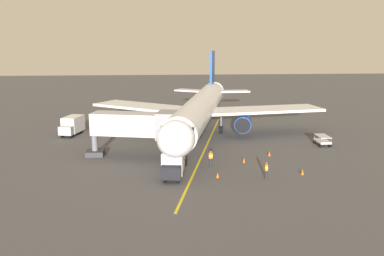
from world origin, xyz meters
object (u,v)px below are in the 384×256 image
(ground_crew_marshaller, at_px, (211,158))
(box_truck_rear_apron, at_px, (72,125))
(safety_cone_nose_right, at_px, (244,160))
(baggage_cart_portside, at_px, (322,140))
(safety_cone_wing_port, at_px, (302,172))
(airplane, at_px, (201,109))
(jet_bridge, at_px, (141,125))
(safety_cone_wing_starboard, at_px, (218,175))
(safety_cone_nose_left, at_px, (269,154))
(ground_crew_loader, at_px, (196,121))
(box_truck_starboard_side, at_px, (173,163))
(ground_crew_wing_walker, at_px, (266,170))
(tug_near_nose, at_px, (114,121))

(ground_crew_marshaller, bearing_deg, box_truck_rear_apron, -42.75)
(ground_crew_marshaller, xyz_separation_m, safety_cone_nose_right, (-3.84, -1.07, -0.61))
(baggage_cart_portside, xyz_separation_m, safety_cone_wing_port, (6.62, 11.30, -0.38))
(airplane, xyz_separation_m, jet_bridge, (7.79, 9.77, -0.24))
(safety_cone_wing_starboard, bearing_deg, box_truck_rear_apron, -48.19)
(safety_cone_wing_port, height_order, safety_cone_wing_starboard, same)
(airplane, height_order, safety_cone_nose_left, airplane)
(ground_crew_loader, relative_size, box_truck_starboard_side, 0.36)
(airplane, bearing_deg, baggage_cart_portside, 158.37)
(box_truck_rear_apron, xyz_separation_m, safety_cone_wing_port, (-26.64, 19.94, -1.11))
(safety_cone_nose_left, bearing_deg, box_truck_rear_apron, -27.22)
(box_truck_starboard_side, bearing_deg, ground_crew_loader, -100.49)
(ground_crew_wing_walker, relative_size, safety_cone_nose_right, 3.11)
(safety_cone_nose_left, distance_m, safety_cone_nose_right, 4.28)
(ground_crew_marshaller, distance_m, baggage_cart_portside, 17.32)
(airplane, xyz_separation_m, box_truck_rear_apron, (18.17, -2.65, -2.62))
(safety_cone_wing_starboard, bearing_deg, safety_cone_wing_port, -178.48)
(ground_crew_loader, height_order, box_truck_rear_apron, box_truck_rear_apron)
(ground_crew_marshaller, xyz_separation_m, safety_cone_wing_starboard, (-0.24, 3.71, -0.61))
(airplane, distance_m, tug_near_nose, 16.32)
(tug_near_nose, xyz_separation_m, safety_cone_nose_right, (-16.43, 22.10, -0.43))
(baggage_cart_portside, distance_m, safety_cone_wing_starboard, 19.10)
(tug_near_nose, bearing_deg, jet_bridge, 105.08)
(ground_crew_loader, distance_m, box_truck_starboard_side, 23.99)
(ground_crew_loader, bearing_deg, ground_crew_marshaller, 89.22)
(ground_crew_wing_walker, height_order, safety_cone_wing_port, ground_crew_wing_walker)
(ground_crew_wing_walker, height_order, ground_crew_loader, same)
(airplane, height_order, ground_crew_wing_walker, airplane)
(airplane, xyz_separation_m, box_truck_starboard_side, (4.45, 16.84, -2.62))
(ground_crew_wing_walker, height_order, safety_cone_nose_left, ground_crew_wing_walker)
(safety_cone_wing_port, bearing_deg, safety_cone_wing_starboard, 1.52)
(box_truck_rear_apron, distance_m, safety_cone_nose_right, 26.58)
(safety_cone_nose_left, bearing_deg, jet_bridge, -2.02)
(jet_bridge, relative_size, safety_cone_wing_port, 20.89)
(airplane, distance_m, ground_crew_marshaller, 14.16)
(ground_crew_marshaller, relative_size, box_truck_rear_apron, 0.35)
(box_truck_starboard_side, xyz_separation_m, safety_cone_nose_left, (-11.44, -6.56, -1.11))
(ground_crew_marshaller, bearing_deg, safety_cone_wing_port, 158.51)
(ground_crew_loader, bearing_deg, ground_crew_wing_walker, 100.33)
(ground_crew_marshaller, height_order, box_truck_rear_apron, box_truck_rear_apron)
(ground_crew_wing_walker, relative_size, safety_cone_wing_port, 3.11)
(baggage_cart_portside, distance_m, box_truck_rear_apron, 34.37)
(ground_crew_wing_walker, height_order, box_truck_starboard_side, box_truck_starboard_side)
(ground_crew_marshaller, xyz_separation_m, safety_cone_nose_left, (-7.35, -3.52, -0.61))
(ground_crew_wing_walker, height_order, baggage_cart_portside, ground_crew_wing_walker)
(airplane, xyz_separation_m, safety_cone_nose_left, (-6.99, 10.29, -3.73))
(baggage_cart_portside, distance_m, safety_cone_nose_left, 9.18)
(ground_crew_wing_walker, distance_m, tug_near_nose, 32.70)
(baggage_cart_portside, xyz_separation_m, safety_cone_nose_right, (11.61, 6.75, -0.38))
(jet_bridge, bearing_deg, safety_cone_wing_port, 155.18)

